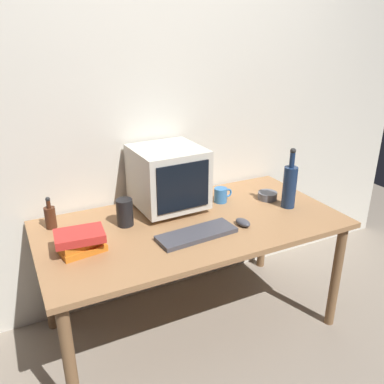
# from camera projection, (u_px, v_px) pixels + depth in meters

# --- Properties ---
(ground_plane) EXTENTS (6.00, 6.00, 0.00)m
(ground_plane) POSITION_uv_depth(u_px,v_px,m) (192.00, 324.00, 2.49)
(ground_plane) COLOR gray
(back_wall) EXTENTS (4.00, 0.08, 2.50)m
(back_wall) POSITION_uv_depth(u_px,v_px,m) (156.00, 109.00, 2.42)
(back_wall) COLOR silver
(back_wall) RESTS_ON ground
(desk) EXTENTS (1.66, 0.85, 0.71)m
(desk) POSITION_uv_depth(u_px,v_px,m) (192.00, 234.00, 2.25)
(desk) COLOR #9E7047
(desk) RESTS_ON ground
(crt_monitor) EXTENTS (0.40, 0.40, 0.37)m
(crt_monitor) POSITION_uv_depth(u_px,v_px,m) (168.00, 178.00, 2.32)
(crt_monitor) COLOR beige
(crt_monitor) RESTS_ON desk
(keyboard) EXTENTS (0.43, 0.18, 0.02)m
(keyboard) POSITION_uv_depth(u_px,v_px,m) (197.00, 234.00, 2.07)
(keyboard) COLOR #3F3F47
(keyboard) RESTS_ON desk
(computer_mouse) EXTENTS (0.07, 0.11, 0.04)m
(computer_mouse) POSITION_uv_depth(u_px,v_px,m) (243.00, 222.00, 2.18)
(computer_mouse) COLOR #3F3F47
(computer_mouse) RESTS_ON desk
(bottle_tall) EXTENTS (0.08, 0.08, 0.36)m
(bottle_tall) POSITION_uv_depth(u_px,v_px,m) (290.00, 185.00, 2.36)
(bottle_tall) COLOR navy
(bottle_tall) RESTS_ON desk
(bottle_short) EXTENTS (0.06, 0.06, 0.18)m
(bottle_short) POSITION_uv_depth(u_px,v_px,m) (50.00, 217.00, 2.13)
(bottle_short) COLOR #472314
(bottle_short) RESTS_ON desk
(book_stack) EXTENTS (0.24, 0.18, 0.11)m
(book_stack) POSITION_uv_depth(u_px,v_px,m) (80.00, 241.00, 1.91)
(book_stack) COLOR orange
(book_stack) RESTS_ON desk
(mug) EXTENTS (0.12, 0.08, 0.09)m
(mug) POSITION_uv_depth(u_px,v_px,m) (221.00, 195.00, 2.46)
(mug) COLOR #3370B2
(mug) RESTS_ON desk
(cd_spindle) EXTENTS (0.12, 0.12, 0.04)m
(cd_spindle) POSITION_uv_depth(u_px,v_px,m) (267.00, 196.00, 2.51)
(cd_spindle) COLOR #595B66
(cd_spindle) RESTS_ON desk
(metal_canister) EXTENTS (0.09, 0.09, 0.15)m
(metal_canister) POSITION_uv_depth(u_px,v_px,m) (125.00, 212.00, 2.16)
(metal_canister) COLOR black
(metal_canister) RESTS_ON desk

